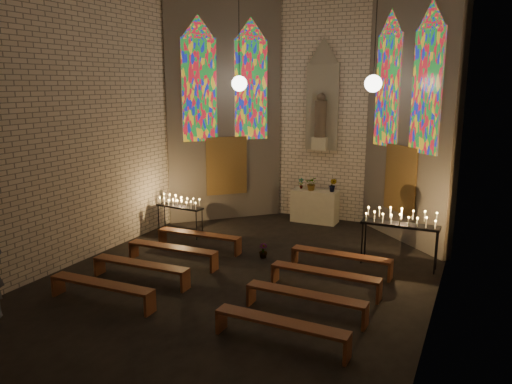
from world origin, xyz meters
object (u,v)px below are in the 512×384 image
(votive_stand_left, at_px, (180,204))
(votive_stand_right, at_px, (400,221))
(aisle_flower_pot, at_px, (263,251))
(altar, at_px, (315,206))

(votive_stand_left, bearing_deg, votive_stand_right, 6.00)
(aisle_flower_pot, relative_size, votive_stand_left, 0.25)
(altar, height_order, votive_stand_left, votive_stand_left)
(aisle_flower_pot, height_order, votive_stand_right, votive_stand_right)
(altar, bearing_deg, votive_stand_right, -43.63)
(aisle_flower_pot, xyz_separation_m, votive_stand_right, (3.11, 0.80, 0.93))
(aisle_flower_pot, height_order, votive_stand_left, votive_stand_left)
(votive_stand_left, height_order, votive_stand_right, votive_stand_right)
(aisle_flower_pot, bearing_deg, votive_stand_right, 14.42)
(altar, distance_m, votive_stand_right, 4.19)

